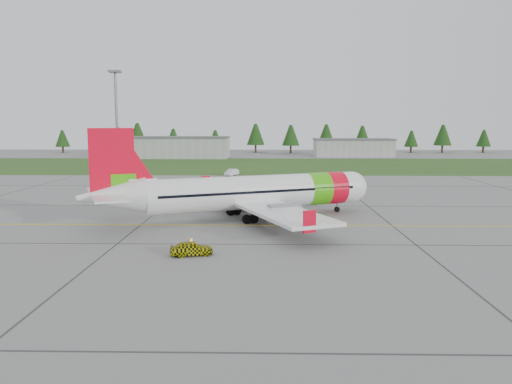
{
  "coord_description": "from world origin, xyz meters",
  "views": [
    {
      "loc": [
        -2.53,
        -40.65,
        9.92
      ],
      "look_at": [
        -3.52,
        8.98,
        3.21
      ],
      "focal_mm": 35.0,
      "sensor_mm": 36.0,
      "label": 1
    }
  ],
  "objects": [
    {
      "name": "ground",
      "position": [
        0.0,
        0.0,
        0.0
      ],
      "size": [
        320.0,
        320.0,
        0.0
      ],
      "primitive_type": "plane",
      "color": "gray",
      "rests_on": "ground"
    },
    {
      "name": "aircraft",
      "position": [
        -4.23,
        11.68,
        2.77
      ],
      "size": [
        30.17,
        28.65,
        9.62
      ],
      "rotation": [
        0.0,
        0.0,
        0.41
      ],
      "color": "white",
      "rests_on": "ground"
    },
    {
      "name": "follow_me_car",
      "position": [
        -8.21,
        -3.62,
        1.64
      ],
      "size": [
        1.41,
        1.56,
        3.28
      ],
      "primitive_type": "imported",
      "rotation": [
        0.0,
        0.0,
        1.82
      ],
      "color": "#ECEC0D",
      "rests_on": "ground"
    },
    {
      "name": "service_van",
      "position": [
        -9.25,
        56.6,
        2.03
      ],
      "size": [
        1.81,
        1.77,
        4.05
      ],
      "primitive_type": "imported",
      "rotation": [
        0.0,
        0.0,
        -0.38
      ],
      "color": "white",
      "rests_on": "ground"
    },
    {
      "name": "grass_strip",
      "position": [
        0.0,
        82.0,
        0.01
      ],
      "size": [
        320.0,
        50.0,
        0.03
      ],
      "primitive_type": "cube",
      "color": "#30561E",
      "rests_on": "ground"
    },
    {
      "name": "taxi_guideline",
      "position": [
        0.0,
        8.0,
        0.01
      ],
      "size": [
        120.0,
        0.25,
        0.02
      ],
      "primitive_type": "cube",
      "color": "gold",
      "rests_on": "ground"
    },
    {
      "name": "hangar_west",
      "position": [
        -30.0,
        110.0,
        3.0
      ],
      "size": [
        32.0,
        14.0,
        6.0
      ],
      "primitive_type": "cube",
      "color": "#A8A8A3",
      "rests_on": "ground"
    },
    {
      "name": "hangar_east",
      "position": [
        25.0,
        118.0,
        2.6
      ],
      "size": [
        24.0,
        12.0,
        5.2
      ],
      "primitive_type": "cube",
      "color": "#A8A8A3",
      "rests_on": "ground"
    },
    {
      "name": "floodlight_mast",
      "position": [
        -32.0,
        58.0,
        10.0
      ],
      "size": [
        0.5,
        0.5,
        20.0
      ],
      "primitive_type": "cylinder",
      "color": "slate",
      "rests_on": "ground"
    },
    {
      "name": "treeline",
      "position": [
        0.0,
        138.0,
        5.0
      ],
      "size": [
        160.0,
        8.0,
        10.0
      ],
      "primitive_type": null,
      "color": "#1C3F14",
      "rests_on": "ground"
    }
  ]
}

